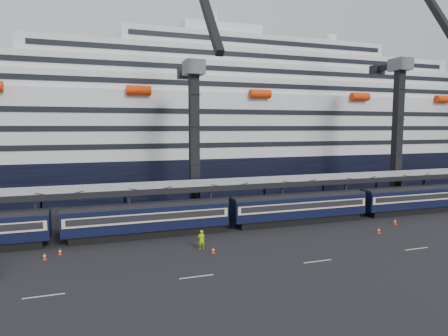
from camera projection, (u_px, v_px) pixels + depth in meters
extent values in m
plane|color=black|center=(403.00, 237.00, 46.42)|extent=(260.00, 260.00, 0.00)
cube|color=beige|center=(44.00, 296.00, 30.28)|extent=(3.00, 0.15, 0.02)
cube|color=beige|center=(196.00, 277.00, 34.19)|extent=(3.00, 0.15, 0.02)
cube|color=beige|center=(318.00, 261.00, 38.10)|extent=(3.00, 0.15, 0.02)
cube|color=beige|center=(416.00, 249.00, 42.01)|extent=(3.00, 0.15, 0.02)
cube|color=black|center=(148.00, 233.00, 46.65)|extent=(17.48, 2.40, 0.90)
cube|color=black|center=(148.00, 218.00, 46.46)|extent=(19.00, 2.80, 2.70)
cube|color=beige|center=(148.00, 215.00, 46.43)|extent=(18.62, 2.92, 1.05)
cube|color=black|center=(148.00, 215.00, 46.42)|extent=(17.86, 2.98, 0.70)
cube|color=black|center=(148.00, 205.00, 46.31)|extent=(19.00, 2.50, 0.35)
cube|color=black|center=(299.00, 220.00, 53.16)|extent=(17.48, 2.40, 0.90)
cube|color=black|center=(300.00, 206.00, 52.98)|extent=(19.00, 2.80, 2.70)
cube|color=beige|center=(300.00, 204.00, 52.95)|extent=(18.62, 2.92, 1.05)
cube|color=black|center=(300.00, 204.00, 52.94)|extent=(17.86, 2.98, 0.70)
cube|color=black|center=(300.00, 195.00, 52.82)|extent=(19.00, 2.50, 0.35)
cube|color=black|center=(417.00, 210.00, 59.68)|extent=(17.48, 2.40, 0.90)
cube|color=black|center=(418.00, 198.00, 59.49)|extent=(19.00, 2.80, 2.70)
cube|color=beige|center=(418.00, 196.00, 59.46)|extent=(18.62, 2.92, 1.05)
cube|color=black|center=(418.00, 195.00, 59.46)|extent=(17.86, 2.98, 0.70)
cube|color=black|center=(418.00, 188.00, 59.34)|extent=(19.00, 2.50, 0.35)
cube|color=gray|center=(334.00, 177.00, 59.02)|extent=(130.00, 6.00, 0.25)
cube|color=black|center=(346.00, 182.00, 56.23)|extent=(130.00, 0.25, 0.70)
cube|color=black|center=(323.00, 177.00, 61.87)|extent=(130.00, 0.25, 0.70)
cube|color=black|center=(36.00, 219.00, 43.63)|extent=(0.25, 0.25, 5.40)
cube|color=black|center=(41.00, 209.00, 48.90)|extent=(0.25, 0.25, 5.40)
cube|color=black|center=(129.00, 213.00, 46.89)|extent=(0.25, 0.25, 5.40)
cube|color=black|center=(125.00, 204.00, 52.15)|extent=(0.25, 0.25, 5.40)
cube|color=black|center=(211.00, 207.00, 50.15)|extent=(0.25, 0.25, 5.40)
cube|color=black|center=(199.00, 200.00, 55.41)|extent=(0.25, 0.25, 5.40)
cube|color=black|center=(282.00, 202.00, 53.41)|extent=(0.25, 0.25, 5.40)
cube|color=black|center=(264.00, 196.00, 58.67)|extent=(0.25, 0.25, 5.40)
cube|color=black|center=(345.00, 198.00, 56.66)|extent=(0.25, 0.25, 5.40)
cube|color=black|center=(323.00, 192.00, 61.93)|extent=(0.25, 0.25, 5.40)
cube|color=black|center=(401.00, 194.00, 59.92)|extent=(0.25, 0.25, 5.40)
cube|color=black|center=(376.00, 189.00, 65.18)|extent=(0.25, 0.25, 5.40)
cube|color=black|center=(423.00, 186.00, 68.44)|extent=(0.25, 0.25, 5.40)
cube|color=black|center=(250.00, 168.00, 89.28)|extent=(200.00, 28.00, 7.00)
cube|color=silver|center=(250.00, 126.00, 88.30)|extent=(190.00, 26.88, 12.00)
cube|color=silver|center=(250.00, 91.00, 87.52)|extent=(160.00, 24.64, 3.00)
cube|color=black|center=(276.00, 86.00, 75.90)|extent=(153.60, 0.12, 0.90)
cube|color=silver|center=(251.00, 78.00, 87.21)|extent=(124.00, 21.84, 3.00)
cube|color=black|center=(273.00, 71.00, 76.90)|extent=(119.04, 0.12, 0.90)
cube|color=silver|center=(251.00, 64.00, 86.90)|extent=(90.00, 19.04, 3.00)
cube|color=black|center=(270.00, 56.00, 77.91)|extent=(86.40, 0.12, 0.90)
cube|color=silver|center=(251.00, 49.00, 86.59)|extent=(56.00, 16.24, 3.00)
cube|color=black|center=(267.00, 42.00, 78.91)|extent=(53.76, 0.12, 0.90)
cube|color=silver|center=(216.00, 35.00, 83.73)|extent=(16.00, 12.00, 2.50)
cylinder|color=silver|center=(330.00, 42.00, 92.80)|extent=(2.80, 2.80, 3.00)
cylinder|color=red|center=(139.00, 90.00, 66.04)|extent=(4.00, 1.60, 1.60)
cylinder|color=red|center=(260.00, 94.00, 73.20)|extent=(4.00, 1.60, 1.60)
cylinder|color=red|center=(360.00, 97.00, 80.37)|extent=(4.00, 1.60, 1.60)
cylinder|color=red|center=(443.00, 99.00, 87.54)|extent=(4.00, 1.60, 1.60)
cube|color=#46494D|center=(195.00, 209.00, 57.65)|extent=(4.50, 4.50, 2.00)
cube|color=black|center=(194.00, 139.00, 56.62)|extent=(1.30, 1.30, 18.00)
cube|color=#46494D|center=(194.00, 68.00, 55.58)|extent=(2.60, 3.20, 2.00)
cube|color=black|center=(205.00, 4.00, 49.43)|extent=(0.90, 12.26, 14.37)
cube|color=black|center=(189.00, 70.00, 57.95)|extent=(0.90, 5.04, 0.90)
cube|color=black|center=(185.00, 74.00, 60.34)|extent=(2.20, 1.60, 1.60)
cube|color=#46494D|center=(394.00, 196.00, 68.12)|extent=(4.50, 4.50, 2.00)
cube|color=black|center=(397.00, 131.00, 66.98)|extent=(1.30, 1.30, 20.00)
cube|color=#46494D|center=(400.00, 65.00, 65.84)|extent=(2.60, 3.20, 2.00)
cube|color=black|center=(431.00, 3.00, 59.60)|extent=(0.90, 12.21, 16.90)
cube|color=black|center=(388.00, 67.00, 68.47)|extent=(0.90, 5.60, 0.90)
cube|color=black|center=(377.00, 70.00, 71.12)|extent=(2.20, 1.60, 1.60)
imported|color=#ABD80B|center=(201.00, 240.00, 41.72)|extent=(0.76, 0.50, 2.07)
cube|color=red|center=(45.00, 260.00, 38.54)|extent=(0.37, 0.37, 0.04)
cone|color=red|center=(45.00, 256.00, 38.50)|extent=(0.31, 0.31, 0.71)
cylinder|color=white|center=(45.00, 256.00, 38.50)|extent=(0.27, 0.27, 0.12)
cube|color=red|center=(60.00, 255.00, 40.06)|extent=(0.35, 0.35, 0.04)
cone|color=red|center=(60.00, 251.00, 40.02)|extent=(0.30, 0.30, 0.67)
cylinder|color=white|center=(60.00, 251.00, 40.02)|extent=(0.25, 0.25, 0.11)
cube|color=red|center=(213.00, 253.00, 40.55)|extent=(0.35, 0.35, 0.04)
cone|color=red|center=(213.00, 250.00, 40.51)|extent=(0.30, 0.30, 0.67)
cylinder|color=white|center=(213.00, 250.00, 40.51)|extent=(0.25, 0.25, 0.11)
cube|color=red|center=(379.00, 233.00, 48.02)|extent=(0.40, 0.40, 0.04)
cone|color=red|center=(379.00, 230.00, 47.98)|extent=(0.34, 0.34, 0.76)
cylinder|color=white|center=(379.00, 230.00, 47.98)|extent=(0.28, 0.28, 0.13)
cube|color=red|center=(395.00, 224.00, 52.54)|extent=(0.41, 0.41, 0.04)
cone|color=red|center=(395.00, 221.00, 52.49)|extent=(0.35, 0.35, 0.78)
cylinder|color=white|center=(395.00, 221.00, 52.49)|extent=(0.29, 0.29, 0.13)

